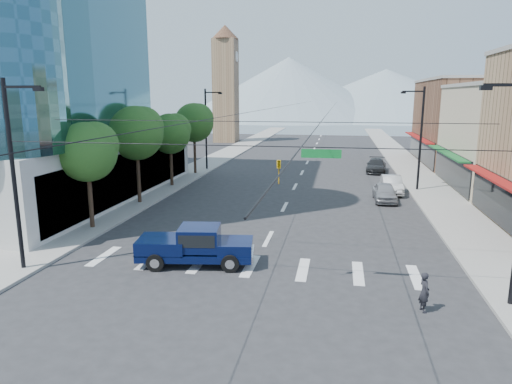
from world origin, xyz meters
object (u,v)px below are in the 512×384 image
parked_car_far (376,166)px  parked_car_near (385,192)px  parked_car_mid (392,185)px  pedestrian (424,292)px  pickup_truck (195,245)px

parked_car_far → parked_car_near: bearing=-86.0°
parked_car_near → parked_car_mid: bearing=74.7°
pedestrian → parked_car_near: pedestrian is taller
pickup_truck → pedestrian: pickup_truck is taller
pickup_truck → parked_car_near: pickup_truck is taller
pedestrian → parked_car_near: (0.26, 19.35, -0.07)m
parked_car_mid → parked_car_near: bearing=-105.3°
pickup_truck → parked_car_far: size_ratio=1.18×
pedestrian → parked_car_mid: bearing=-18.2°
parked_car_mid → parked_car_far: (-0.47, 11.23, -0.02)m
pedestrian → parked_car_mid: pedestrian is taller
parked_car_far → parked_car_mid: bearing=-82.1°
parked_car_far → pedestrian: bearing=-85.5°
pickup_truck → parked_car_mid: bearing=51.0°
pickup_truck → parked_car_mid: size_ratio=1.31×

